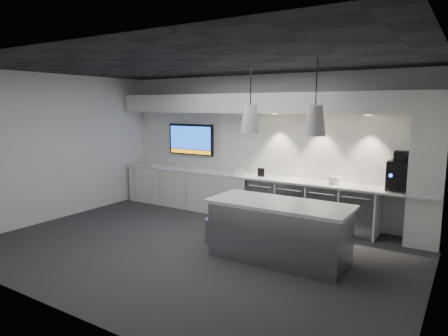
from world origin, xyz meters
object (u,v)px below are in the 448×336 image
Objects in this scene: wall_tv at (191,139)px; bin at (213,230)px; island at (279,231)px; coffee_machine at (400,174)px.

wall_tv is 3.06× the size of bin.
island is 1.36m from bin.
wall_tv is 3.13m from bin.
wall_tv is 4.11m from island.
island reaches higher than bin.
bin is at bearing -45.59° from wall_tv.
island is 2.48m from coffee_machine.
island is at bearing -122.86° from coffee_machine.
coffee_machine is (1.37, 1.94, 0.72)m from island.
island is 3.13× the size of coffee_machine.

